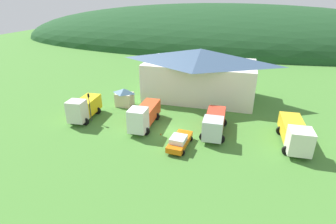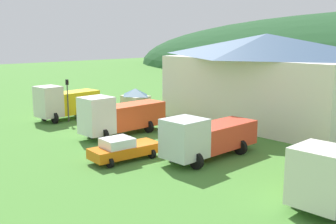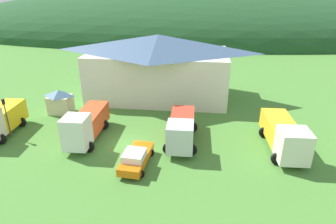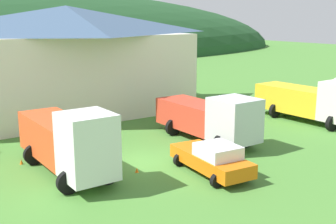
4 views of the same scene
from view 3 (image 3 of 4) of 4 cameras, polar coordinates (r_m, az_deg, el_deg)
name	(u,v)px [view 3 (image 3 of 4)]	position (r m, az deg, el deg)	size (l,w,h in m)	color
ground_plane	(123,144)	(29.58, -8.78, -6.25)	(200.00, 200.00, 0.00)	#477F33
forested_hill_backdrop	(180,34)	(99.35, 2.46, 15.08)	(165.03, 60.00, 28.34)	#1E4723
depot_building	(159,66)	(40.40, -1.88, 9.10)	(20.06, 11.12, 8.73)	white
play_shed_cream	(60,101)	(38.10, -20.51, 2.02)	(2.90, 2.27, 3.01)	beige
heavy_rig_white	(86,124)	(30.35, -15.92, -2.33)	(3.16, 7.98, 3.61)	white
tow_truck_silver	(181,129)	(28.71, 2.65, -3.29)	(3.31, 7.93, 3.16)	silver
heavy_rig_striped	(284,135)	(29.45, 21.98, -4.21)	(3.55, 8.45, 3.36)	silver
service_pickup_orange	(136,158)	(25.67, -6.33, -8.95)	(2.62, 5.12, 1.66)	orange
traffic_light_west	(6,114)	(33.65, -29.27, -0.42)	(0.20, 0.32, 4.27)	#4C4C51
traffic_cone_near_pickup	(83,126)	(34.10, -16.34, -2.76)	(0.36, 0.36, 0.55)	orange
traffic_cone_mid_row	(111,150)	(28.77, -11.28, -7.37)	(0.36, 0.36, 0.53)	orange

